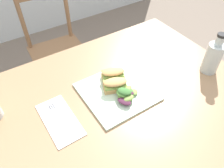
# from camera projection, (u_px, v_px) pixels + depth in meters

# --- Properties ---
(dining_table) EXTENTS (1.19, 0.93, 0.74)m
(dining_table) POSITION_uv_depth(u_px,v_px,m) (121.00, 116.00, 1.04)
(dining_table) COLOR #997551
(dining_table) RESTS_ON ground
(chair_wooden_far) EXTENTS (0.42, 0.42, 0.87)m
(chair_wooden_far) POSITION_uv_depth(u_px,v_px,m) (57.00, 50.00, 1.70)
(chair_wooden_far) COLOR #8E6642
(chair_wooden_far) RESTS_ON ground
(plate_lunch) EXTENTS (0.30, 0.30, 0.01)m
(plate_lunch) POSITION_uv_depth(u_px,v_px,m) (117.00, 92.00, 0.98)
(plate_lunch) COLOR beige
(plate_lunch) RESTS_ON dining_table
(sandwich_half_front) EXTENTS (0.12, 0.10, 0.06)m
(sandwich_half_front) POSITION_uv_depth(u_px,v_px,m) (115.00, 84.00, 0.96)
(sandwich_half_front) COLOR tan
(sandwich_half_front) RESTS_ON plate_lunch
(sandwich_half_back) EXTENTS (0.12, 0.10, 0.06)m
(sandwich_half_back) POSITION_uv_depth(u_px,v_px,m) (113.00, 74.00, 1.01)
(sandwich_half_back) COLOR tan
(sandwich_half_back) RESTS_ON plate_lunch
(salad_mixed_greens) EXTENTS (0.13, 0.12, 0.05)m
(salad_mixed_greens) POSITION_uv_depth(u_px,v_px,m) (126.00, 93.00, 0.93)
(salad_mixed_greens) COLOR #6B9E47
(salad_mixed_greens) RESTS_ON plate_lunch
(napkin_folded) EXTENTS (0.12, 0.24, 0.00)m
(napkin_folded) POSITION_uv_depth(u_px,v_px,m) (60.00, 120.00, 0.87)
(napkin_folded) COLOR white
(napkin_folded) RESTS_ON dining_table
(fork_on_napkin) EXTENTS (0.03, 0.19, 0.00)m
(fork_on_napkin) POSITION_uv_depth(u_px,v_px,m) (58.00, 116.00, 0.88)
(fork_on_napkin) COLOR silver
(fork_on_napkin) RESTS_ON napkin_folded
(bottle_cold_brew) EXTENTS (0.08, 0.08, 0.21)m
(bottle_cold_brew) POSITION_uv_depth(u_px,v_px,m) (212.00, 59.00, 1.03)
(bottle_cold_brew) COLOR #472819
(bottle_cold_brew) RESTS_ON dining_table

